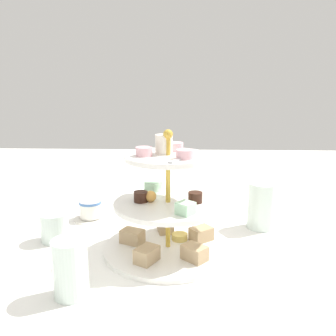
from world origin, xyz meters
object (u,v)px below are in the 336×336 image
object	(u,v)px
teacup_with_saucer	(90,210)
water_glass_mid_back	(70,268)
butter_knife_left	(297,322)
water_glass_short_left	(55,227)
tiered_serving_stand	(168,215)
water_glass_tall_right	(261,206)
butter_knife_right	(164,203)

from	to	relation	value
teacup_with_saucer	water_glass_mid_back	xyz separation A→B (m)	(-0.36, -0.05, 0.03)
butter_knife_left	water_glass_mid_back	world-z (taller)	water_glass_mid_back
water_glass_short_left	tiered_serving_stand	bearing A→B (deg)	-98.98
water_glass_short_left	butter_knife_left	size ratio (longest dim) A/B	0.39
water_glass_tall_right	water_glass_short_left	xyz separation A→B (m)	(-0.09, 0.49, -0.02)
water_glass_tall_right	butter_knife_left	distance (m)	0.38
water_glass_short_left	butter_knife_left	xyz separation A→B (m)	(-0.28, -0.47, -0.03)
butter_knife_right	butter_knife_left	bearing A→B (deg)	118.50
tiered_serving_stand	water_glass_short_left	bearing A→B (deg)	81.02
tiered_serving_stand	water_glass_mid_back	xyz separation A→B (m)	(-0.18, 0.16, -0.03)
butter_knife_right	water_glass_mid_back	bearing A→B (deg)	80.55
butter_knife_left	butter_knife_right	size ratio (longest dim) A/B	1.00
tiered_serving_stand	water_glass_tall_right	size ratio (longest dim) A/B	2.42
tiered_serving_stand	butter_knife_right	distance (m)	0.32
water_glass_tall_right	water_glass_mid_back	world-z (taller)	water_glass_tall_right
water_glass_tall_right	butter_knife_left	bearing A→B (deg)	176.73
teacup_with_saucer	butter_knife_right	xyz separation A→B (m)	(0.13, -0.19, -0.02)
butter_knife_right	water_glass_mid_back	xyz separation A→B (m)	(-0.49, 0.14, 0.05)
tiered_serving_stand	butter_knife_left	distance (m)	0.33
tiered_serving_stand	water_glass_tall_right	distance (m)	0.27
water_glass_tall_right	butter_knife_right	size ratio (longest dim) A/B	0.68
water_glass_short_left	water_glass_mid_back	world-z (taller)	water_glass_mid_back
butter_knife_left	water_glass_mid_back	bearing A→B (deg)	118.77
butter_knife_right	water_glass_short_left	bearing A→B (deg)	54.75
water_glass_short_left	teacup_with_saucer	size ratio (longest dim) A/B	0.74
water_glass_short_left	teacup_with_saucer	xyz separation A→B (m)	(0.14, -0.05, -0.01)
butter_knife_left	teacup_with_saucer	bearing A→B (deg)	83.26
water_glass_tall_right	butter_knife_left	xyz separation A→B (m)	(-0.38, 0.02, -0.06)
water_glass_tall_right	water_glass_mid_back	size ratio (longest dim) A/B	1.13
water_glass_short_left	teacup_with_saucer	distance (m)	0.15
tiered_serving_stand	water_glass_mid_back	distance (m)	0.24
butter_knife_left	butter_knife_right	distance (m)	0.60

